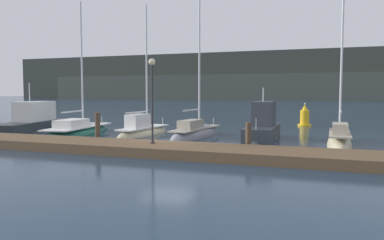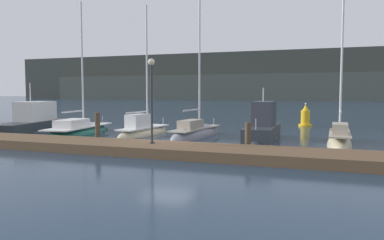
# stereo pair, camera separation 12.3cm
# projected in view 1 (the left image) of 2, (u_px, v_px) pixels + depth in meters

# --- Properties ---
(ground_plane) EXTENTS (400.00, 400.00, 0.00)m
(ground_plane) POSITION_uv_depth(u_px,v_px,m) (168.00, 148.00, 19.20)
(ground_plane) COLOR #1E3347
(dock) EXTENTS (32.84, 2.80, 0.45)m
(dock) POSITION_uv_depth(u_px,v_px,m) (154.00, 149.00, 17.59)
(dock) COLOR brown
(dock) RESTS_ON ground
(mooring_pile_1) EXTENTS (0.28, 0.28, 1.78)m
(mooring_pile_1) POSITION_uv_depth(u_px,v_px,m) (98.00, 129.00, 20.47)
(mooring_pile_1) COLOR #4C3D2D
(mooring_pile_1) RESTS_ON ground
(mooring_pile_2) EXTENTS (0.28, 0.28, 1.47)m
(mooring_pile_2) POSITION_uv_depth(u_px,v_px,m) (248.00, 138.00, 17.72)
(mooring_pile_2) COLOR #4C3D2D
(mooring_pile_2) RESTS_ON ground
(motorboat_berth_1) EXTENTS (3.43, 7.60, 3.99)m
(motorboat_berth_1) POSITION_uv_depth(u_px,v_px,m) (31.00, 126.00, 27.27)
(motorboat_berth_1) COLOR #2D3338
(motorboat_berth_1) RESTS_ON ground
(sailboat_berth_2) EXTENTS (3.11, 7.79, 9.67)m
(sailboat_berth_2) POSITION_uv_depth(u_px,v_px,m) (78.00, 133.00, 25.47)
(sailboat_berth_2) COLOR #195647
(sailboat_berth_2) RESTS_ON ground
(sailboat_berth_3) EXTENTS (2.03, 5.84, 9.33)m
(sailboat_berth_3) POSITION_uv_depth(u_px,v_px,m) (143.00, 132.00, 25.17)
(sailboat_berth_3) COLOR beige
(sailboat_berth_3) RESTS_ON ground
(sailboat_berth_4) EXTENTS (2.22, 6.44, 10.39)m
(sailboat_berth_4) POSITION_uv_depth(u_px,v_px,m) (196.00, 135.00, 24.00)
(sailboat_berth_4) COLOR gray
(sailboat_berth_4) RESTS_ON ground
(motorboat_berth_5) EXTENTS (1.79, 5.89, 3.76)m
(motorboat_berth_5) POSITION_uv_depth(u_px,v_px,m) (263.00, 133.00, 22.49)
(motorboat_berth_5) COLOR #2D3338
(motorboat_berth_5) RESTS_ON ground
(sailboat_berth_6) EXTENTS (1.38, 5.72, 8.69)m
(sailboat_berth_6) POSITION_uv_depth(u_px,v_px,m) (339.00, 143.00, 20.13)
(sailboat_berth_6) COLOR beige
(sailboat_berth_6) RESTS_ON ground
(channel_buoy) EXTENTS (1.12, 1.12, 1.97)m
(channel_buoy) POSITION_uv_depth(u_px,v_px,m) (305.00, 117.00, 31.69)
(channel_buoy) COLOR gold
(channel_buoy) RESTS_ON ground
(dock_lamppost) EXTENTS (0.32, 0.32, 4.01)m
(dock_lamppost) POSITION_uv_depth(u_px,v_px,m) (152.00, 87.00, 17.62)
(dock_lamppost) COLOR #2D2D33
(dock_lamppost) RESTS_ON dock
(hillside_backdrop) EXTENTS (240.00, 23.00, 17.45)m
(hillside_backdrop) POSITION_uv_depth(u_px,v_px,m) (291.00, 78.00, 134.88)
(hillside_backdrop) COLOR #333833
(hillside_backdrop) RESTS_ON ground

